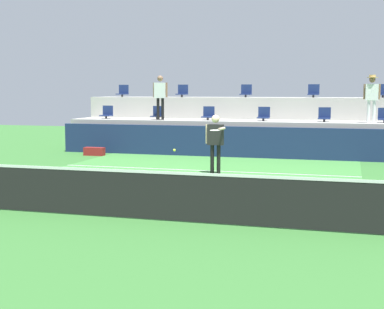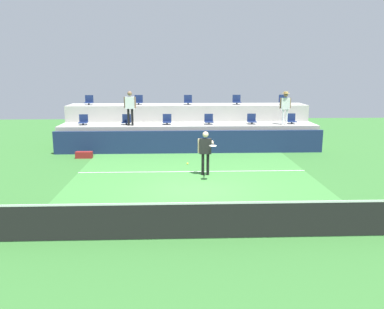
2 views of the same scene
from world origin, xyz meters
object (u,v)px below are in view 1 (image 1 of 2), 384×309
stadium_chair_lower_far_right (384,117)px  spectator_leaning_on_rail (160,93)px  tennis_player (215,138)px  stadium_chair_lower_mid_right (264,115)px  stadium_chair_upper_far_left (123,92)px  stadium_chair_upper_right (314,92)px  stadium_chair_lower_far_left (107,113)px  stadium_chair_upper_center (246,92)px  stadium_chair_lower_right (324,116)px  equipment_bag (94,151)px  stadium_chair_lower_left (158,114)px  stadium_chair_lower_mid_left (208,114)px  tennis_ball (174,150)px  spectator_with_hat (372,94)px  stadium_chair_upper_left (182,92)px  stadium_chair_upper_far_right (383,92)px

stadium_chair_lower_far_right → spectator_leaning_on_rail: (-8.19, -0.38, 0.81)m
tennis_player → stadium_chair_lower_mid_right: bearing=84.1°
stadium_chair_upper_far_left → stadium_chair_upper_right: 8.08m
stadium_chair_lower_far_right → stadium_chair_upper_right: (-2.58, 1.80, 0.85)m
stadium_chair_lower_far_right → stadium_chair_upper_far_left: stadium_chair_upper_far_left is taller
stadium_chair_lower_far_left → tennis_player: stadium_chair_lower_far_left is taller
stadium_chair_upper_far_left → stadium_chair_upper_right: size_ratio=1.00×
stadium_chair_upper_center → stadium_chair_lower_mid_right: bearing=-60.7°
stadium_chair_lower_far_left → stadium_chair_upper_far_left: 1.99m
stadium_chair_lower_right → equipment_bag: 8.48m
stadium_chair_lower_left → stadium_chair_lower_mid_left: (2.05, 0.00, 0.00)m
stadium_chair_lower_left → stadium_chair_lower_right: bearing=0.0°
equipment_bag → stadium_chair_lower_far_right: bearing=11.9°
stadium_chair_lower_mid_left → stadium_chair_upper_right: bearing=25.3°
stadium_chair_upper_far_left → tennis_player: stadium_chair_upper_far_left is taller
stadium_chair_lower_far_left → spectator_leaning_on_rail: bearing=-9.0°
stadium_chair_lower_left → tennis_ball: size_ratio=7.65×
stadium_chair_lower_right → stadium_chair_upper_center: bearing=150.7°
stadium_chair_lower_mid_right → spectator_with_hat: size_ratio=0.31×
stadium_chair_lower_mid_right → stadium_chair_lower_far_right: bearing=0.0°
stadium_chair_lower_left → equipment_bag: size_ratio=0.68×
stadium_chair_upper_left → equipment_bag: 5.00m
stadium_chair_upper_far_left → stadium_chair_upper_center: (5.39, 0.00, 0.00)m
stadium_chair_upper_center → stadium_chair_upper_right: size_ratio=1.00×
stadium_chair_upper_far_right → tennis_ball: stadium_chair_upper_far_right is taller
stadium_chair_lower_mid_right → spectator_with_hat: spectator_with_hat is taller
stadium_chair_lower_right → stadium_chair_upper_far_left: bearing=168.2°
stadium_chair_upper_center → stadium_chair_lower_mid_left: bearing=-121.9°
stadium_chair_lower_right → stadium_chair_lower_far_right: same height
stadium_chair_upper_far_right → spectator_with_hat: size_ratio=0.31×
stadium_chair_lower_mid_right → tennis_player: 5.43m
stadium_chair_lower_far_left → stadium_chair_upper_right: bearing=12.6°
tennis_player → equipment_bag: bearing=148.8°
stadium_chair_upper_center → spectator_leaning_on_rail: spectator_leaning_on_rail is taller
spectator_with_hat → stadium_chair_lower_far_right: bearing=39.6°
spectator_with_hat → stadium_chair_upper_left: bearing=163.8°
stadium_chair_upper_center → equipment_bag: size_ratio=0.68×
stadium_chair_lower_mid_right → stadium_chair_upper_right: 2.61m
stadium_chair_lower_right → spectator_leaning_on_rail: bearing=-176.4°
stadium_chair_lower_mid_right → stadium_chair_upper_left: size_ratio=1.00×
stadium_chair_lower_far_right → stadium_chair_lower_far_left: bearing=180.0°
stadium_chair_upper_center → equipment_bag: 6.64m
stadium_chair_upper_right → equipment_bag: size_ratio=0.68×
stadium_chair_lower_mid_right → stadium_chair_upper_center: stadium_chair_upper_center is taller
stadium_chair_lower_left → spectator_with_hat: bearing=-2.8°
equipment_bag → spectator_with_hat: bearing=10.3°
stadium_chair_upper_center → spectator_leaning_on_rail: (-2.93, -2.18, -0.04)m
stadium_chair_lower_far_right → tennis_player: size_ratio=0.31×
stadium_chair_lower_far_left → spectator_leaning_on_rail: size_ratio=0.31×
stadium_chair_upper_left → stadium_chair_upper_right: same height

